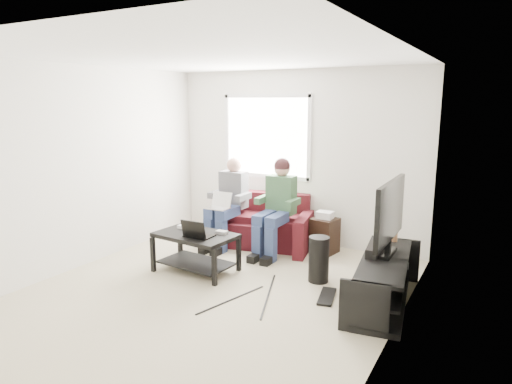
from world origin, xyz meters
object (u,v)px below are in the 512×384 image
subwoofer (319,259)px  coffee_table (196,243)px  sofa (260,225)px  tv (390,213)px  end_table (324,234)px  tv_stand (384,283)px

subwoofer → coffee_table: bearing=-163.5°
sofa → subwoofer: 1.62m
tv → end_table: size_ratio=1.82×
coffee_table → tv_stand: (2.33, 0.21, -0.14)m
sofa → subwoofer: (1.32, -0.95, -0.01)m
coffee_table → tv_stand: bearing=5.2°
end_table → sofa: bearing=-174.7°
sofa → tv: tv is taller
end_table → subwoofer: bearing=-72.8°
subwoofer → tv: bearing=-9.1°
coffee_table → tv: 2.42m
tv → subwoofer: size_ratio=1.98×
sofa → coffee_table: 1.41m
tv → subwoofer: tv is taller
tv_stand → coffee_table: bearing=-174.8°
tv_stand → tv: 0.75m
coffee_table → subwoofer: subwoofer is taller
sofa → end_table: sofa is taller
coffee_table → end_table: size_ratio=1.74×
tv → subwoofer: (-0.83, 0.13, -0.70)m
sofa → tv: size_ratio=1.61×
sofa → end_table: 1.00m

